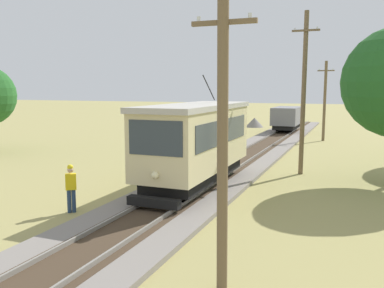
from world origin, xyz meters
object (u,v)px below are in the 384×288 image
utility_pole_far (325,100)px  gravel_pile (254,122)px  utility_pole_near_tram (223,140)px  track_worker (71,186)px  utility_pole_mid (304,92)px  red_tram (196,141)px  freight_car (287,118)px

utility_pole_far → gravel_pile: size_ratio=3.18×
utility_pole_near_tram → utility_pole_far: bearing=90.0°
utility_pole_near_tram → gravel_pile: 39.94m
utility_pole_far → track_worker: utility_pole_far is taller
utility_pole_mid → gravel_pile: size_ratio=3.94×
utility_pole_near_tram → red_tram: bearing=114.7°
red_tram → utility_pole_near_tram: (3.91, -8.51, 1.23)m
gravel_pile → track_worker: bearing=-87.4°
red_tram → gravel_pile: (-4.55, 30.42, -1.64)m
utility_pole_mid → red_tram: bearing=-126.3°
red_tram → gravel_pile: 30.80m
utility_pole_mid → freight_car: bearing=101.2°
red_tram → track_worker: size_ratio=4.79×
utility_pole_mid → gravel_pile: utility_pole_mid is taller
utility_pole_far → gravel_pile: bearing=129.8°
utility_pole_far → freight_car: bearing=129.1°
utility_pole_near_tram → utility_pole_mid: size_ratio=0.79×
red_tram → utility_pole_near_tram: utility_pole_near_tram is taller
freight_car → gravel_pile: (-4.55, 5.35, -1.01)m
utility_pole_near_tram → utility_pole_mid: 13.86m
utility_pole_mid → gravel_pile: (-8.46, 25.09, -3.77)m
utility_pole_near_tram → freight_car: bearing=96.6°
utility_pole_mid → track_worker: bearing=-123.9°
utility_pole_near_tram → utility_pole_mid: bearing=90.0°
utility_pole_mid → utility_pole_near_tram: bearing=-90.0°
utility_pole_near_tram → utility_pole_mid: (0.00, 13.84, 0.90)m
utility_pole_mid → track_worker: (-6.88, -10.26, -3.33)m
track_worker → utility_pole_far: bearing=-54.4°
freight_car → track_worker: freight_car is taller
freight_car → gravel_pile: 7.09m
utility_pole_mid → utility_pole_far: bearing=90.0°
utility_pole_mid → track_worker: 12.79m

